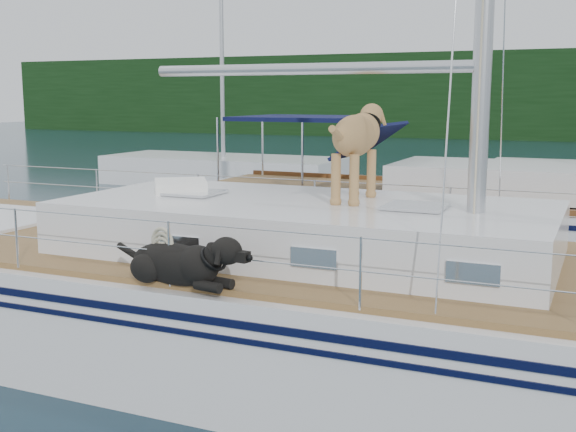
% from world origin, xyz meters
% --- Properties ---
extents(ground, '(120.00, 120.00, 0.00)m').
position_xyz_m(ground, '(0.00, 0.00, 0.00)').
color(ground, black).
rests_on(ground, ground).
extents(tree_line, '(90.00, 3.00, 6.00)m').
position_xyz_m(tree_line, '(0.00, 45.00, 3.00)').
color(tree_line, black).
rests_on(tree_line, ground).
extents(shore_bank, '(92.00, 1.00, 1.20)m').
position_xyz_m(shore_bank, '(0.00, 46.20, 0.60)').
color(shore_bank, '#595147').
rests_on(shore_bank, ground).
extents(main_sailboat, '(12.00, 3.90, 14.01)m').
position_xyz_m(main_sailboat, '(0.10, -0.00, 0.68)').
color(main_sailboat, silver).
rests_on(main_sailboat, ground).
extents(neighbor_sailboat, '(11.00, 3.50, 13.30)m').
position_xyz_m(neighbor_sailboat, '(1.45, 6.27, 0.63)').
color(neighbor_sailboat, silver).
rests_on(neighbor_sailboat, ground).
extents(bg_boat_west, '(8.00, 3.00, 11.65)m').
position_xyz_m(bg_boat_west, '(-8.00, 14.00, 0.45)').
color(bg_boat_west, silver).
rests_on(bg_boat_west, ground).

